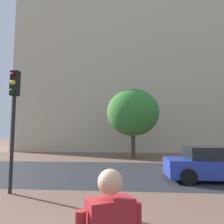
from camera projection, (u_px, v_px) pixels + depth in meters
name	position (u px, v px, depth m)	size (l,w,h in m)	color
ground_plane	(107.00, 168.00, 12.52)	(120.00, 120.00, 0.00)	brown
street_asphalt_strip	(104.00, 172.00, 11.17)	(120.00, 7.41, 0.00)	#2D2D33
landmark_building	(135.00, 66.00, 30.35)	(28.41, 14.58, 38.94)	beige
car_blue	(214.00, 164.00, 9.21)	(4.14, 2.10, 1.46)	#23389E
traffic_light_pole	(14.00, 106.00, 7.46)	(0.28, 0.34, 4.27)	black
tree_curb_far	(133.00, 112.00, 17.61)	(4.33, 4.33, 5.73)	#4C3823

